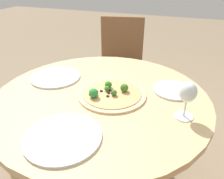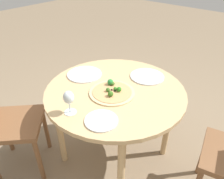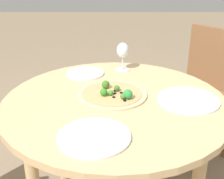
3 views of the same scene
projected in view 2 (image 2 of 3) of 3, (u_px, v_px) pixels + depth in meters
The scene contains 8 objects.
ground_plane at pixel (115, 156), 1.98m from camera, with size 12.00×12.00×0.00m, color #847056.
dining_table at pixel (115, 98), 1.63m from camera, with size 1.02×1.02×0.72m.
chair at pixel (5, 120), 1.64m from camera, with size 0.57×0.57×0.88m.
pizza at pixel (112, 91), 1.54m from camera, with size 0.32×0.32×0.06m.
wine_glass at pixel (69, 98), 1.31m from camera, with size 0.08×0.08×0.16m.
plate_near at pixel (101, 120), 1.29m from camera, with size 0.20×0.20×0.01m.
plate_far at pixel (84, 74), 1.76m from camera, with size 0.28×0.28×0.01m.
plate_side at pixel (147, 76), 1.73m from camera, with size 0.27×0.27×0.01m.
Camera 2 is at (0.84, -1.03, 1.59)m, focal length 35.00 mm.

